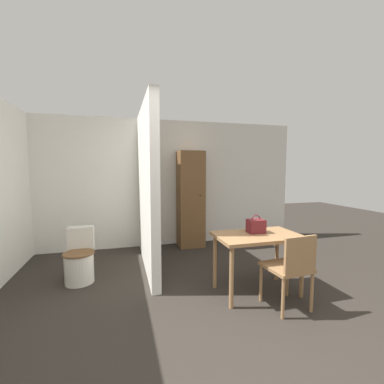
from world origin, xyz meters
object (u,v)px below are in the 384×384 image
at_px(dining_table, 257,242).
at_px(handbag, 256,226).
at_px(wooden_cabinet, 191,199).
at_px(toilet, 80,260).
at_px(wooden_chair, 290,267).

distance_m(dining_table, handbag, 0.20).
height_order(handbag, wooden_cabinet, wooden_cabinet).
relative_size(dining_table, toilet, 1.45).
bearing_deg(handbag, wooden_cabinet, 98.64).
distance_m(handbag, wooden_cabinet, 2.04).
xyz_separation_m(dining_table, wooden_chair, (0.15, -0.45, -0.16)).
relative_size(toilet, handbag, 3.09).
xyz_separation_m(handbag, wooden_cabinet, (-0.31, 2.01, 0.12)).
bearing_deg(toilet, wooden_chair, -31.08).
height_order(dining_table, wooden_chair, wooden_chair).
relative_size(dining_table, handbag, 4.49).
bearing_deg(dining_table, wooden_cabinet, 97.75).
relative_size(wooden_chair, wooden_cabinet, 0.45).
bearing_deg(wooden_chair, handbag, 98.77).
distance_m(wooden_chair, toilet, 2.73).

